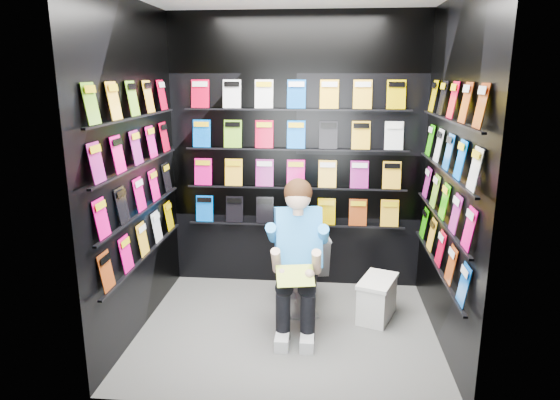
# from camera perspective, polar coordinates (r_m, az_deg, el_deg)

# --- Properties ---
(floor) EXTENTS (2.40, 2.40, 0.00)m
(floor) POSITION_cam_1_polar(r_m,az_deg,el_deg) (4.22, 0.82, -14.66)
(floor) COLOR slate
(floor) RESTS_ON ground
(wall_back) EXTENTS (2.40, 0.04, 2.60)m
(wall_back) POSITION_cam_1_polar(r_m,az_deg,el_deg) (4.75, 1.86, 5.25)
(wall_back) COLOR black
(wall_back) RESTS_ON floor
(wall_front) EXTENTS (2.40, 0.04, 2.60)m
(wall_front) POSITION_cam_1_polar(r_m,az_deg,el_deg) (2.80, -0.75, -1.06)
(wall_front) COLOR black
(wall_front) RESTS_ON floor
(wall_left) EXTENTS (0.04, 2.00, 2.60)m
(wall_left) POSITION_cam_1_polar(r_m,az_deg,el_deg) (4.05, -16.33, 3.11)
(wall_left) COLOR black
(wall_left) RESTS_ON floor
(wall_right) EXTENTS (0.04, 2.00, 2.60)m
(wall_right) POSITION_cam_1_polar(r_m,az_deg,el_deg) (3.87, 18.92, 2.43)
(wall_right) COLOR black
(wall_right) RESTS_ON floor
(comics_back) EXTENTS (2.10, 0.06, 1.37)m
(comics_back) POSITION_cam_1_polar(r_m,az_deg,el_deg) (4.72, 1.84, 5.26)
(comics_back) COLOR red
(comics_back) RESTS_ON wall_back
(comics_left) EXTENTS (0.06, 1.70, 1.37)m
(comics_left) POSITION_cam_1_polar(r_m,az_deg,el_deg) (4.03, -15.94, 3.18)
(comics_left) COLOR red
(comics_left) RESTS_ON wall_left
(comics_right) EXTENTS (0.06, 1.70, 1.37)m
(comics_right) POSITION_cam_1_polar(r_m,az_deg,el_deg) (3.86, 18.49, 2.51)
(comics_right) COLOR red
(comics_right) RESTS_ON wall_right
(toilet) EXTENTS (0.55, 0.81, 0.73)m
(toilet) POSITION_cam_1_polar(r_m,az_deg,el_deg) (4.51, 2.34, -7.56)
(toilet) COLOR white
(toilet) RESTS_ON floor
(longbox) EXTENTS (0.37, 0.49, 0.32)m
(longbox) POSITION_cam_1_polar(r_m,az_deg,el_deg) (4.43, 11.01, -11.16)
(longbox) COLOR silver
(longbox) RESTS_ON floor
(longbox_lid) EXTENTS (0.40, 0.51, 0.03)m
(longbox_lid) POSITION_cam_1_polar(r_m,az_deg,el_deg) (4.35, 11.12, -9.05)
(longbox_lid) COLOR silver
(longbox_lid) RESTS_ON longbox
(reader) EXTENTS (0.62, 0.81, 1.34)m
(reader) POSITION_cam_1_polar(r_m,az_deg,el_deg) (4.02, 2.09, -4.42)
(reader) COLOR #2280DB
(reader) RESTS_ON toilet
(held_comic) EXTENTS (0.31, 0.21, 0.12)m
(held_comic) POSITION_cam_1_polar(r_m,az_deg,el_deg) (3.75, 1.75, -8.66)
(held_comic) COLOR green
(held_comic) RESTS_ON reader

